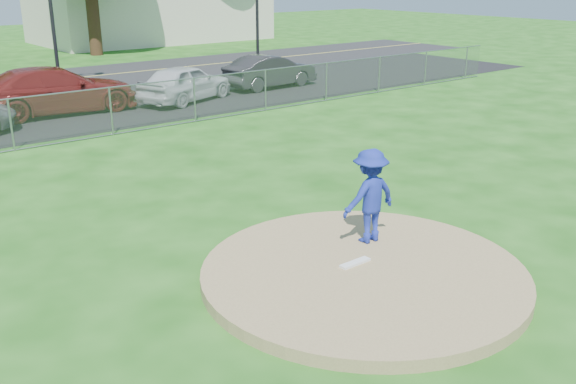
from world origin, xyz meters
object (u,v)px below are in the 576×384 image
Objects in this scene: parked_car_darkred at (56,90)px; parked_car_pearl at (185,83)px; commercial_building at (151,11)px; traffic_signal_right at (261,2)px; pitcher at (370,196)px; parked_car_charcoal at (270,71)px.

parked_car_pearl is (4.76, -0.95, -0.11)m from parked_car_darkred.
traffic_signal_right is at bearing -96.29° from commercial_building.
parked_car_pearl is (-10.39, -22.61, -1.42)m from commercial_building.
pitcher is at bearing -122.16° from traffic_signal_right.
parked_car_charcoal is at bearing -117.68° from pitcher.
parked_car_darkred is 1.33× the size of parked_car_charcoal.
pitcher is at bearing 141.45° from parked_car_pearl.
parked_car_darkred is (-0.04, 15.57, -0.22)m from pitcher.
parked_car_darkred is (-15.14, -21.66, -1.31)m from commercial_building.
parked_car_darkred is 1.34× the size of parked_car_pearl.
traffic_signal_right is 1.30× the size of parked_car_charcoal.
pitcher is 15.57m from parked_car_darkred.
traffic_signal_right reaches higher than parked_car_charcoal.
commercial_building reaches higher than pitcher.
pitcher is at bearing -112.09° from commercial_building.
parked_car_pearl is at bearing -97.63° from parked_car_darkred.
commercial_building is 22.91m from parked_car_charcoal.
commercial_building is 2.93× the size of traffic_signal_right.
parked_car_pearl is 4.60m from parked_car_charcoal.
traffic_signal_right is 3.25× the size of pitcher.
commercial_building is 26.46m from parked_car_darkred.
traffic_signal_right is 7.80m from parked_car_charcoal.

